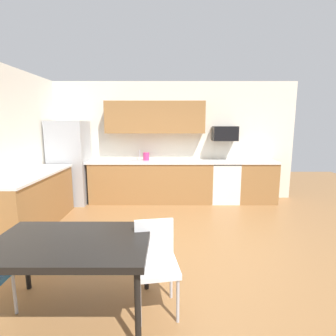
{
  "coord_description": "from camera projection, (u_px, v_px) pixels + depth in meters",
  "views": [
    {
      "loc": [
        -0.01,
        -3.5,
        1.77
      ],
      "look_at": [
        0.0,
        1.0,
        1.0
      ],
      "focal_mm": 28.01,
      "sensor_mm": 36.0,
      "label": 1
    }
  ],
  "objects": [
    {
      "name": "ground_plane",
      "position": [
        168.0,
        248.0,
        3.75
      ],
      "size": [
        12.0,
        12.0,
        0.0
      ],
      "primitive_type": "plane",
      "color": "olive"
    },
    {
      "name": "wall_back",
      "position": [
        168.0,
        141.0,
        6.14
      ],
      "size": [
        5.8,
        0.1,
        2.7
      ],
      "primitive_type": "cube",
      "color": "silver",
      "rests_on": "ground"
    },
    {
      "name": "cabinet_run_back",
      "position": [
        151.0,
        182.0,
        5.94
      ],
      "size": [
        2.71,
        0.6,
        0.9
      ],
      "primitive_type": "cube",
      "color": "olive",
      "rests_on": "ground"
    },
    {
      "name": "cabinet_run_back_right",
      "position": [
        255.0,
        182.0,
        5.95
      ],
      "size": [
        0.84,
        0.6,
        0.9
      ],
      "primitive_type": "cube",
      "color": "olive",
      "rests_on": "ground"
    },
    {
      "name": "cabinet_run_left",
      "position": [
        33.0,
        202.0,
        4.46
      ],
      "size": [
        0.6,
        2.0,
        0.9
      ],
      "primitive_type": "cube",
      "color": "olive",
      "rests_on": "ground"
    },
    {
      "name": "countertop_back",
      "position": [
        168.0,
        162.0,
        5.86
      ],
      "size": [
        4.8,
        0.64,
        0.04
      ],
      "primitive_type": "cube",
      "color": "silver",
      "rests_on": "cabinet_run_back"
    },
    {
      "name": "countertop_left",
      "position": [
        31.0,
        175.0,
        4.38
      ],
      "size": [
        0.64,
        2.0,
        0.04
      ],
      "primitive_type": "cube",
      "color": "silver",
      "rests_on": "cabinet_run_left"
    },
    {
      "name": "upper_cabinets_back",
      "position": [
        154.0,
        117.0,
        5.82
      ],
      "size": [
        2.2,
        0.34,
        0.7
      ],
      "primitive_type": "cube",
      "color": "olive"
    },
    {
      "name": "refrigerator",
      "position": [
        69.0,
        163.0,
        5.78
      ],
      "size": [
        0.76,
        0.7,
        1.82
      ],
      "primitive_type": "cube",
      "color": "#9EA0A5",
      "rests_on": "ground"
    },
    {
      "name": "oven_range",
      "position": [
        223.0,
        182.0,
        5.95
      ],
      "size": [
        0.6,
        0.6,
        0.91
      ],
      "color": "white",
      "rests_on": "ground"
    },
    {
      "name": "microwave",
      "position": [
        224.0,
        133.0,
        5.86
      ],
      "size": [
        0.54,
        0.36,
        0.32
      ],
      "primitive_type": "cube",
      "color": "black"
    },
    {
      "name": "sink_basin",
      "position": [
        138.0,
        163.0,
        5.87
      ],
      "size": [
        0.48,
        0.4,
        0.14
      ],
      "primitive_type": "cube",
      "color": "#A5A8AD",
      "rests_on": "countertop_back"
    },
    {
      "name": "sink_faucet",
      "position": [
        139.0,
        155.0,
        6.02
      ],
      "size": [
        0.02,
        0.02,
        0.24
      ],
      "primitive_type": "cylinder",
      "color": "#B2B5BA",
      "rests_on": "countertop_back"
    },
    {
      "name": "dining_table",
      "position": [
        70.0,
        247.0,
        2.35
      ],
      "size": [
        1.4,
        0.9,
        0.74
      ],
      "color": "black",
      "rests_on": "ground"
    },
    {
      "name": "chair_near_table",
      "position": [
        155.0,
        258.0,
        2.49
      ],
      "size": [
        0.46,
        0.46,
        0.85
      ],
      "color": "white",
      "rests_on": "ground"
    },
    {
      "name": "kettle",
      "position": [
        146.0,
        157.0,
        5.89
      ],
      "size": [
        0.14,
        0.14,
        0.2
      ],
      "primitive_type": "cylinder",
      "color": "#CC3372",
      "rests_on": "countertop_back"
    }
  ]
}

